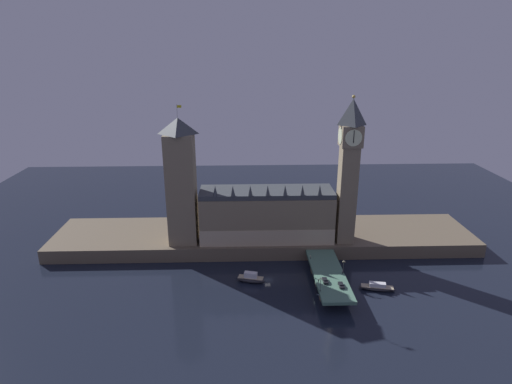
{
  "coord_description": "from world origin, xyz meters",
  "views": [
    {
      "loc": [
        -10.86,
        -170.53,
        99.84
      ],
      "look_at": [
        -4.67,
        20.0,
        35.41
      ],
      "focal_mm": 30.0,
      "sensor_mm": 36.0,
      "label": 1
    }
  ],
  "objects_px": {
    "pedestrian_near_rail": "(318,281)",
    "car_northbound_trail": "(325,280)",
    "pedestrian_mid_walk": "(343,272)",
    "pedestrian_far_rail": "(311,257)",
    "car_southbound_lead": "(341,285)",
    "victoria_tower": "(181,182)",
    "clock_tower": "(349,168)",
    "street_lamp_mid": "(344,265)",
    "boat_downstream": "(377,287)",
    "street_lamp_near": "(321,283)",
    "boat_upstream": "(251,278)"
  },
  "relations": [
    {
      "from": "pedestrian_near_rail",
      "to": "boat_downstream",
      "type": "bearing_deg",
      "value": 6.76
    },
    {
      "from": "boat_upstream",
      "to": "pedestrian_far_rail",
      "type": "bearing_deg",
      "value": 19.52
    },
    {
      "from": "street_lamp_near",
      "to": "street_lamp_mid",
      "type": "xyz_separation_m",
      "value": [
        12.77,
        14.72,
        -0.18
      ]
    },
    {
      "from": "pedestrian_near_rail",
      "to": "car_northbound_trail",
      "type": "bearing_deg",
      "value": 11.64
    },
    {
      "from": "street_lamp_near",
      "to": "car_southbound_lead",
      "type": "bearing_deg",
      "value": 20.04
    },
    {
      "from": "clock_tower",
      "to": "pedestrian_near_rail",
      "type": "height_order",
      "value": "clock_tower"
    },
    {
      "from": "pedestrian_mid_walk",
      "to": "street_lamp_mid",
      "type": "distance_m",
      "value": 3.03
    },
    {
      "from": "victoria_tower",
      "to": "car_southbound_lead",
      "type": "relative_size",
      "value": 14.36
    },
    {
      "from": "pedestrian_mid_walk",
      "to": "street_lamp_mid",
      "type": "height_order",
      "value": "street_lamp_mid"
    },
    {
      "from": "car_southbound_lead",
      "to": "boat_upstream",
      "type": "distance_m",
      "value": 40.4
    },
    {
      "from": "street_lamp_near",
      "to": "boat_downstream",
      "type": "height_order",
      "value": "street_lamp_near"
    },
    {
      "from": "victoria_tower",
      "to": "street_lamp_mid",
      "type": "bearing_deg",
      "value": -24.34
    },
    {
      "from": "car_southbound_lead",
      "to": "pedestrian_mid_walk",
      "type": "height_order",
      "value": "pedestrian_mid_walk"
    },
    {
      "from": "car_northbound_trail",
      "to": "pedestrian_near_rail",
      "type": "distance_m",
      "value": 3.06
    },
    {
      "from": "victoria_tower",
      "to": "street_lamp_near",
      "type": "bearing_deg",
      "value": -38.26
    },
    {
      "from": "boat_upstream",
      "to": "boat_downstream",
      "type": "relative_size",
      "value": 0.84
    },
    {
      "from": "boat_downstream",
      "to": "pedestrian_near_rail",
      "type": "bearing_deg",
      "value": -173.24
    },
    {
      "from": "car_northbound_trail",
      "to": "boat_upstream",
      "type": "height_order",
      "value": "car_northbound_trail"
    },
    {
      "from": "pedestrian_far_rail",
      "to": "boat_downstream",
      "type": "distance_m",
      "value": 32.76
    },
    {
      "from": "pedestrian_near_rail",
      "to": "car_southbound_lead",
      "type": "bearing_deg",
      "value": -19.54
    },
    {
      "from": "clock_tower",
      "to": "street_lamp_near",
      "type": "height_order",
      "value": "clock_tower"
    },
    {
      "from": "pedestrian_mid_walk",
      "to": "street_lamp_near",
      "type": "distance_m",
      "value": 18.81
    },
    {
      "from": "car_northbound_trail",
      "to": "street_lamp_near",
      "type": "bearing_deg",
      "value": -115.16
    },
    {
      "from": "victoria_tower",
      "to": "street_lamp_mid",
      "type": "xyz_separation_m",
      "value": [
        73.67,
        -33.32,
        -28.64
      ]
    },
    {
      "from": "car_northbound_trail",
      "to": "pedestrian_far_rail",
      "type": "height_order",
      "value": "pedestrian_far_rail"
    },
    {
      "from": "car_southbound_lead",
      "to": "street_lamp_near",
      "type": "bearing_deg",
      "value": -159.96
    },
    {
      "from": "car_northbound_trail",
      "to": "car_southbound_lead",
      "type": "xyz_separation_m",
      "value": [
        5.98,
        -3.8,
        -0.04
      ]
    },
    {
      "from": "pedestrian_mid_walk",
      "to": "pedestrian_far_rail",
      "type": "bearing_deg",
      "value": 129.72
    },
    {
      "from": "boat_upstream",
      "to": "pedestrian_mid_walk",
      "type": "bearing_deg",
      "value": -6.19
    },
    {
      "from": "victoria_tower",
      "to": "street_lamp_near",
      "type": "distance_m",
      "value": 82.63
    },
    {
      "from": "car_northbound_trail",
      "to": "pedestrian_far_rail",
      "type": "xyz_separation_m",
      "value": [
        -2.99,
        21.03,
        0.26
      ]
    },
    {
      "from": "street_lamp_near",
      "to": "street_lamp_mid",
      "type": "height_order",
      "value": "street_lamp_near"
    },
    {
      "from": "street_lamp_near",
      "to": "clock_tower",
      "type": "bearing_deg",
      "value": 66.38
    },
    {
      "from": "clock_tower",
      "to": "victoria_tower",
      "type": "height_order",
      "value": "clock_tower"
    },
    {
      "from": "pedestrian_near_rail",
      "to": "pedestrian_mid_walk",
      "type": "distance_m",
      "value": 13.99
    },
    {
      "from": "boat_upstream",
      "to": "car_northbound_trail",
      "type": "bearing_deg",
      "value": -19.35
    },
    {
      "from": "clock_tower",
      "to": "car_southbound_lead",
      "type": "xyz_separation_m",
      "value": [
        -10.49,
        -42.0,
        -38.81
      ]
    },
    {
      "from": "clock_tower",
      "to": "pedestrian_near_rail",
      "type": "relative_size",
      "value": 43.4
    },
    {
      "from": "car_southbound_lead",
      "to": "boat_downstream",
      "type": "height_order",
      "value": "car_southbound_lead"
    },
    {
      "from": "victoria_tower",
      "to": "clock_tower",
      "type": "bearing_deg",
      "value": -1.86
    },
    {
      "from": "car_southbound_lead",
      "to": "victoria_tower",
      "type": "bearing_deg",
      "value": 147.59
    },
    {
      "from": "boat_downstream",
      "to": "street_lamp_mid",
      "type": "bearing_deg",
      "value": 160.53
    },
    {
      "from": "pedestrian_mid_walk",
      "to": "street_lamp_mid",
      "type": "relative_size",
      "value": 0.28
    },
    {
      "from": "street_lamp_mid",
      "to": "boat_downstream",
      "type": "distance_m",
      "value": 17.12
    },
    {
      "from": "street_lamp_near",
      "to": "pedestrian_far_rail",
      "type": "bearing_deg",
      "value": 89.19
    },
    {
      "from": "clock_tower",
      "to": "street_lamp_mid",
      "type": "relative_size",
      "value": 12.15
    },
    {
      "from": "street_lamp_mid",
      "to": "pedestrian_far_rail",
      "type": "bearing_deg",
      "value": 132.42
    },
    {
      "from": "car_northbound_trail",
      "to": "boat_upstream",
      "type": "relative_size",
      "value": 0.35
    },
    {
      "from": "victoria_tower",
      "to": "boat_upstream",
      "type": "bearing_deg",
      "value": -42.11
    },
    {
      "from": "street_lamp_mid",
      "to": "clock_tower",
      "type": "bearing_deg",
      "value": 76.98
    }
  ]
}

